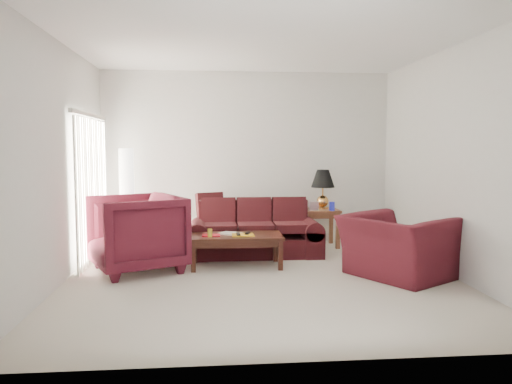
% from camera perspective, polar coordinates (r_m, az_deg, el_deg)
% --- Properties ---
extents(floor, '(5.00, 5.00, 0.00)m').
position_cam_1_polar(floor, '(6.50, 0.69, -9.93)').
color(floor, '#BFB3A3').
rests_on(floor, ground).
extents(blinds, '(0.10, 2.00, 2.16)m').
position_cam_1_polar(blinds, '(7.78, -18.37, 0.37)').
color(blinds, silver).
rests_on(blinds, ground).
extents(sofa, '(2.10, 1.01, 0.84)m').
position_cam_1_polar(sofa, '(7.80, -0.11, -4.24)').
color(sofa, black).
rests_on(sofa, ground).
extents(throw_pillow, '(0.51, 0.37, 0.47)m').
position_cam_1_polar(throw_pillow, '(8.44, -5.27, -1.63)').
color(throw_pillow, black).
rests_on(throw_pillow, sofa).
extents(end_table, '(0.59, 0.59, 0.64)m').
position_cam_1_polar(end_table, '(8.62, 7.39, -4.06)').
color(end_table, '#502F1B').
rests_on(end_table, ground).
extents(table_lamp, '(0.51, 0.51, 0.67)m').
position_cam_1_polar(table_lamp, '(8.59, 7.64, 0.31)').
color(table_lamp, '#CB883F').
rests_on(table_lamp, end_table).
extents(clock, '(0.16, 0.07, 0.15)m').
position_cam_1_polar(clock, '(8.40, 6.62, -1.57)').
color(clock, white).
rests_on(clock, end_table).
extents(blue_canister, '(0.12, 0.12, 0.15)m').
position_cam_1_polar(blue_canister, '(8.39, 8.67, -1.62)').
color(blue_canister, '#1C22B6').
rests_on(blue_canister, end_table).
extents(picture_frame, '(0.13, 0.16, 0.05)m').
position_cam_1_polar(picture_frame, '(8.72, 6.50, -1.34)').
color(picture_frame, silver).
rests_on(picture_frame, end_table).
extents(floor_lamp, '(0.32, 0.32, 1.69)m').
position_cam_1_polar(floor_lamp, '(8.41, -14.53, -0.78)').
color(floor_lamp, silver).
rests_on(floor_lamp, ground).
extents(armchair_left, '(1.53, 1.51, 1.05)m').
position_cam_1_polar(armchair_left, '(7.00, -13.54, -4.58)').
color(armchair_left, '#410F19').
rests_on(armchair_left, ground).
extents(armchair_right, '(1.57, 1.63, 0.81)m').
position_cam_1_polar(armchair_right, '(6.77, 15.78, -6.02)').
color(armchair_right, '#400E16').
rests_on(armchair_right, ground).
extents(coffee_table, '(1.31, 0.67, 0.45)m').
position_cam_1_polar(coffee_table, '(7.13, -2.27, -6.72)').
color(coffee_table, black).
rests_on(coffee_table, ground).
extents(magazine_red, '(0.25, 0.19, 0.01)m').
position_cam_1_polar(magazine_red, '(7.02, -5.14, -4.96)').
color(magazine_red, red).
rests_on(magazine_red, coffee_table).
extents(magazine_white, '(0.37, 0.35, 0.02)m').
position_cam_1_polar(magazine_white, '(7.15, -2.96, -4.75)').
color(magazine_white, silver).
rests_on(magazine_white, coffee_table).
extents(magazine_orange, '(0.31, 0.24, 0.02)m').
position_cam_1_polar(magazine_orange, '(7.02, -1.50, -4.93)').
color(magazine_orange, '#C69117').
rests_on(magazine_orange, coffee_table).
extents(remote_a, '(0.05, 0.16, 0.02)m').
position_cam_1_polar(remote_a, '(6.98, -2.04, -4.83)').
color(remote_a, black).
rests_on(remote_a, coffee_table).
extents(remote_b, '(0.09, 0.16, 0.02)m').
position_cam_1_polar(remote_b, '(7.07, -0.95, -4.71)').
color(remote_b, black).
rests_on(remote_b, coffee_table).
extents(yellow_glass, '(0.07, 0.07, 0.11)m').
position_cam_1_polar(yellow_glass, '(6.94, -5.29, -4.68)').
color(yellow_glass, gold).
rests_on(yellow_glass, coffee_table).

